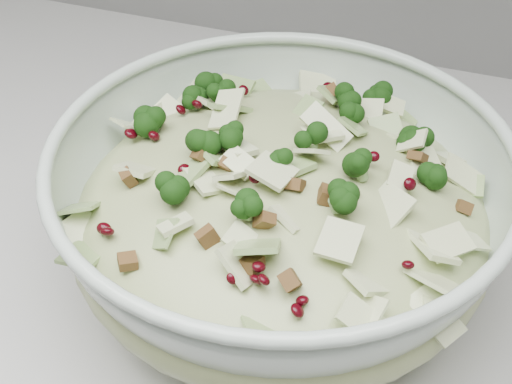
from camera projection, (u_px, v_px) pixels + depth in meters
mixing_bowl at (281, 215)px, 0.52m from camera, size 0.40×0.40×0.13m
salad at (281, 193)px, 0.51m from camera, size 0.35×0.35×0.13m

